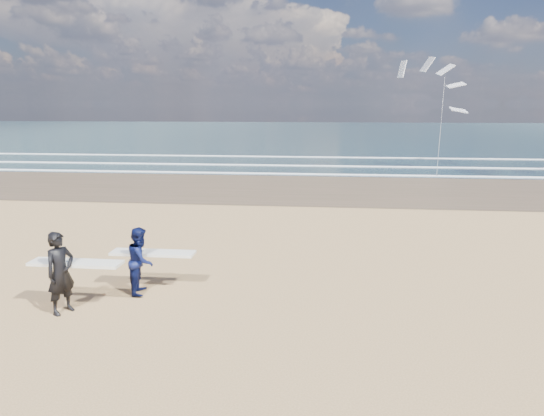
# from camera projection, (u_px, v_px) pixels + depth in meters

# --- Properties ---
(ocean) EXTENTS (220.00, 100.00, 0.02)m
(ocean) POSITION_uv_depth(u_px,v_px,m) (416.00, 134.00, 79.68)
(ocean) COLOR #192F38
(ocean) RESTS_ON ground
(foam_breakers) EXTENTS (220.00, 11.70, 0.05)m
(foam_breakers) POSITION_uv_depth(u_px,v_px,m) (523.00, 167.00, 36.99)
(foam_breakers) COLOR white
(foam_breakers) RESTS_ON ground
(surfer_near) EXTENTS (2.20, 1.04, 1.95)m
(surfer_near) POSITION_uv_depth(u_px,v_px,m) (62.00, 272.00, 11.20)
(surfer_near) COLOR black
(surfer_near) RESTS_ON ground
(surfer_far) EXTENTS (2.20, 1.08, 1.73)m
(surfer_far) POSITION_uv_depth(u_px,v_px,m) (142.00, 260.00, 12.43)
(surfer_far) COLOR #0A113D
(surfer_far) RESTS_ON ground
(kite_1) EXTENTS (6.08, 4.77, 8.41)m
(kite_1) POSITION_uv_depth(u_px,v_px,m) (443.00, 104.00, 34.16)
(kite_1) COLOR slate
(kite_1) RESTS_ON ground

